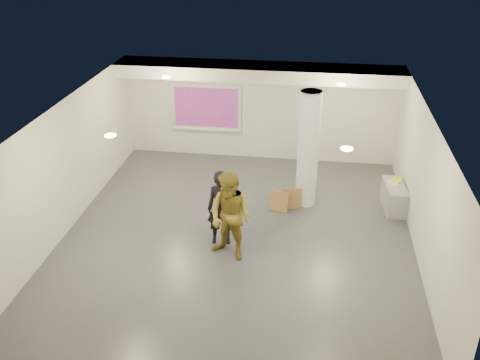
% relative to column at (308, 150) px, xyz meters
% --- Properties ---
extents(floor, '(8.00, 9.00, 0.01)m').
position_rel_column_xyz_m(floor, '(-1.50, -1.80, -1.50)').
color(floor, '#393B41').
rests_on(floor, ground).
extents(ceiling, '(8.00, 9.00, 0.01)m').
position_rel_column_xyz_m(ceiling, '(-1.50, -1.80, 1.50)').
color(ceiling, silver).
rests_on(ceiling, floor).
extents(wall_back, '(8.00, 0.01, 3.00)m').
position_rel_column_xyz_m(wall_back, '(-1.50, 2.70, 0.00)').
color(wall_back, silver).
rests_on(wall_back, floor).
extents(wall_front, '(8.00, 0.01, 3.00)m').
position_rel_column_xyz_m(wall_front, '(-1.50, -6.30, 0.00)').
color(wall_front, silver).
rests_on(wall_front, floor).
extents(wall_left, '(0.01, 9.00, 3.00)m').
position_rel_column_xyz_m(wall_left, '(-5.50, -1.80, 0.00)').
color(wall_left, silver).
rests_on(wall_left, floor).
extents(wall_right, '(0.01, 9.00, 3.00)m').
position_rel_column_xyz_m(wall_right, '(2.50, -1.80, 0.00)').
color(wall_right, silver).
rests_on(wall_right, floor).
extents(soffit_band, '(8.00, 1.10, 0.36)m').
position_rel_column_xyz_m(soffit_band, '(-1.50, 2.15, 1.32)').
color(soffit_band, silver).
rests_on(soffit_band, ceiling).
extents(downlight_nw, '(0.22, 0.22, 0.02)m').
position_rel_column_xyz_m(downlight_nw, '(-3.70, 0.70, 1.48)').
color(downlight_nw, '#F2D388').
rests_on(downlight_nw, ceiling).
extents(downlight_ne, '(0.22, 0.22, 0.02)m').
position_rel_column_xyz_m(downlight_ne, '(0.70, 0.70, 1.48)').
color(downlight_ne, '#F2D388').
rests_on(downlight_ne, ceiling).
extents(downlight_sw, '(0.22, 0.22, 0.02)m').
position_rel_column_xyz_m(downlight_sw, '(-3.70, -3.30, 1.48)').
color(downlight_sw, '#F2D388').
rests_on(downlight_sw, ceiling).
extents(downlight_se, '(0.22, 0.22, 0.02)m').
position_rel_column_xyz_m(downlight_se, '(0.70, -3.30, 1.48)').
color(downlight_se, '#F2D388').
rests_on(downlight_se, ceiling).
extents(column, '(0.52, 0.52, 3.00)m').
position_rel_column_xyz_m(column, '(0.00, 0.00, 0.00)').
color(column, white).
rests_on(column, floor).
extents(projection_screen, '(2.10, 0.13, 1.42)m').
position_rel_column_xyz_m(projection_screen, '(-3.10, 2.65, 0.03)').
color(projection_screen, silver).
rests_on(projection_screen, wall_back).
extents(credenza, '(0.55, 1.17, 0.66)m').
position_rel_column_xyz_m(credenza, '(2.22, 0.01, -1.17)').
color(credenza, gray).
rests_on(credenza, floor).
extents(papers_stack, '(0.26, 0.32, 0.02)m').
position_rel_column_xyz_m(papers_stack, '(2.17, 0.12, -0.83)').
color(papers_stack, silver).
rests_on(papers_stack, credenza).
extents(postit_pad, '(0.30, 0.36, 0.03)m').
position_rel_column_xyz_m(postit_pad, '(2.27, 0.28, -0.82)').
color(postit_pad, '#C9E016').
rests_on(postit_pad, credenza).
extents(cardboard_back, '(0.51, 0.19, 0.55)m').
position_rel_column_xyz_m(cardboard_back, '(-0.34, -0.34, -1.22)').
color(cardboard_back, olive).
rests_on(cardboard_back, floor).
extents(cardboard_front, '(0.50, 0.27, 0.51)m').
position_rel_column_xyz_m(cardboard_front, '(-0.64, -0.48, -1.24)').
color(cardboard_front, olive).
rests_on(cardboard_front, floor).
extents(woman, '(0.68, 0.49, 1.75)m').
position_rel_column_xyz_m(woman, '(-1.82, -2.10, -0.63)').
color(woman, black).
rests_on(woman, floor).
extents(man, '(1.21, 1.10, 2.01)m').
position_rel_column_xyz_m(man, '(-1.53, -2.64, -0.50)').
color(man, olive).
rests_on(man, floor).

